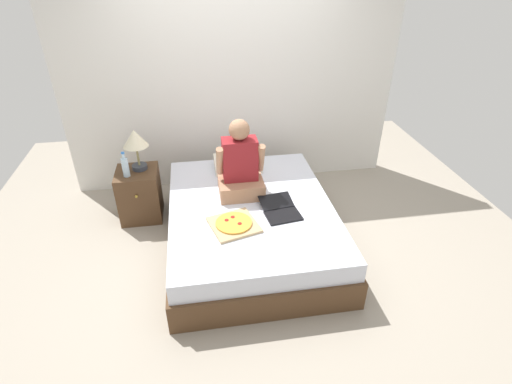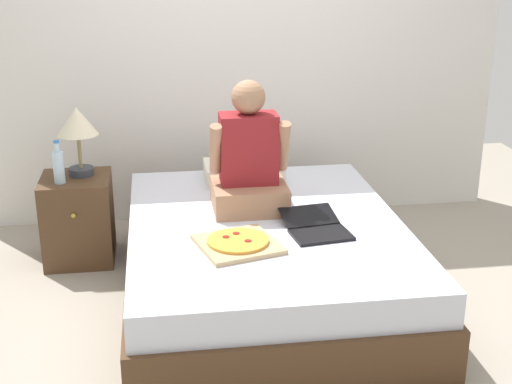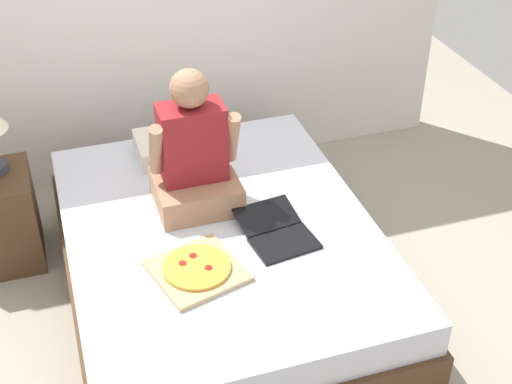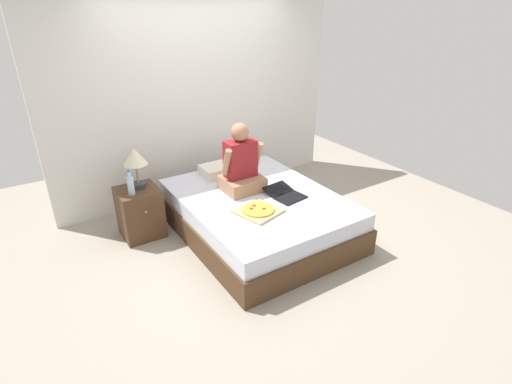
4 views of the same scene
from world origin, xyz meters
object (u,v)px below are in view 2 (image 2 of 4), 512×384
(nightstand_left, at_px, (78,219))
(lamp_on_left_nightstand, at_px, (77,126))
(bed, at_px, (266,259))
(water_bottle, at_px, (59,166))
(person_seated, at_px, (249,163))
(pizza_box, at_px, (238,243))
(laptop, at_px, (317,228))

(nightstand_left, height_order, lamp_on_left_nightstand, lamp_on_left_nightstand)
(bed, relative_size, lamp_on_left_nightstand, 4.64)
(water_bottle, bearing_deg, person_seated, -16.90)
(person_seated, bearing_deg, lamp_on_left_nightstand, 154.60)
(person_seated, distance_m, pizza_box, 0.64)
(bed, xyz_separation_m, laptop, (0.26, -0.19, 0.26))
(lamp_on_left_nightstand, xyz_separation_m, pizza_box, (0.90, -1.06, -0.41))
(nightstand_left, height_order, laptop, nightstand_left)
(laptop, bearing_deg, person_seated, 127.18)
(lamp_on_left_nightstand, distance_m, laptop, 1.69)
(nightstand_left, xyz_separation_m, lamp_on_left_nightstand, (0.04, 0.05, 0.61))
(nightstand_left, bearing_deg, lamp_on_left_nightstand, 51.37)
(person_seated, bearing_deg, nightstand_left, 157.69)
(laptop, bearing_deg, water_bottle, 152.20)
(lamp_on_left_nightstand, xyz_separation_m, person_seated, (1.03, -0.49, -0.14))
(lamp_on_left_nightstand, xyz_separation_m, laptop, (1.36, -0.92, -0.40))
(nightstand_left, distance_m, pizza_box, 1.39)
(lamp_on_left_nightstand, relative_size, laptop, 0.99)
(lamp_on_left_nightstand, bearing_deg, person_seated, -25.40)
(nightstand_left, bearing_deg, pizza_box, -47.08)
(person_seated, relative_size, pizza_box, 1.58)
(lamp_on_left_nightstand, bearing_deg, water_bottle, -130.60)
(laptop, relative_size, pizza_box, 0.92)
(lamp_on_left_nightstand, height_order, pizza_box, lamp_on_left_nightstand)
(bed, bearing_deg, water_bottle, 154.15)
(nightstand_left, relative_size, water_bottle, 2.07)
(bed, height_order, nightstand_left, nightstand_left)
(bed, xyz_separation_m, nightstand_left, (-1.14, 0.68, 0.05))
(bed, height_order, person_seated, person_seated)
(bed, xyz_separation_m, water_bottle, (-1.22, 0.59, 0.45))
(bed, height_order, lamp_on_left_nightstand, lamp_on_left_nightstand)
(nightstand_left, bearing_deg, person_seated, -22.31)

